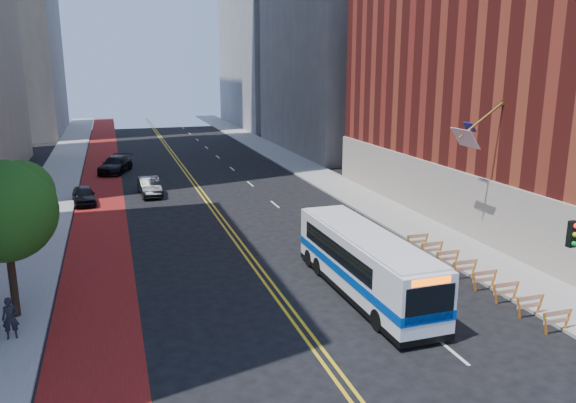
% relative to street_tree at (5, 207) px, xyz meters
% --- Properties ---
extents(ground, '(160.00, 160.00, 0.00)m').
position_rel_street_tree_xyz_m(ground, '(11.24, -6.04, -4.91)').
color(ground, black).
rests_on(ground, ground).
extents(sidewalk_left, '(4.00, 140.00, 0.15)m').
position_rel_street_tree_xyz_m(sidewalk_left, '(-0.76, 23.96, -4.84)').
color(sidewalk_left, gray).
rests_on(sidewalk_left, ground).
extents(sidewalk_right, '(4.00, 140.00, 0.15)m').
position_rel_street_tree_xyz_m(sidewalk_right, '(23.24, 23.96, -4.84)').
color(sidewalk_right, gray).
rests_on(sidewalk_right, ground).
extents(bus_lane_paint, '(3.60, 140.00, 0.01)m').
position_rel_street_tree_xyz_m(bus_lane_paint, '(3.14, 23.96, -4.91)').
color(bus_lane_paint, maroon).
rests_on(bus_lane_paint, ground).
extents(center_line_inner, '(0.14, 140.00, 0.01)m').
position_rel_street_tree_xyz_m(center_line_inner, '(11.06, 23.96, -4.91)').
color(center_line_inner, gold).
rests_on(center_line_inner, ground).
extents(center_line_outer, '(0.14, 140.00, 0.01)m').
position_rel_street_tree_xyz_m(center_line_outer, '(11.42, 23.96, -4.91)').
color(center_line_outer, gold).
rests_on(center_line_outer, ground).
extents(lane_dashes, '(0.14, 98.20, 0.01)m').
position_rel_street_tree_xyz_m(lane_dashes, '(16.04, 31.96, -4.90)').
color(lane_dashes, silver).
rests_on(lane_dashes, ground).
extents(brick_building, '(18.73, 36.00, 22.00)m').
position_rel_street_tree_xyz_m(brick_building, '(33.18, 5.96, 6.05)').
color(brick_building, maroon).
rests_on(brick_building, ground).
extents(construction_barriers, '(1.42, 10.91, 1.00)m').
position_rel_street_tree_xyz_m(construction_barriers, '(20.84, -2.62, -4.24)').
color(construction_barriers, orange).
rests_on(construction_barriers, ground).
extents(street_tree, '(4.20, 4.20, 6.70)m').
position_rel_street_tree_xyz_m(street_tree, '(0.00, 0.00, 0.00)').
color(street_tree, black).
rests_on(street_tree, sidewalk_left).
extents(transit_bus, '(2.59, 11.05, 3.03)m').
position_rel_street_tree_xyz_m(transit_bus, '(15.15, -2.00, -3.33)').
color(transit_bus, white).
rests_on(transit_bus, ground).
extents(car_a, '(2.02, 4.20, 1.39)m').
position_rel_street_tree_xyz_m(car_a, '(1.94, 20.55, -4.22)').
color(car_a, black).
rests_on(car_a, ground).
extents(car_b, '(1.87, 4.62, 1.49)m').
position_rel_street_tree_xyz_m(car_b, '(7.03, 22.01, -4.17)').
color(car_b, black).
rests_on(car_b, ground).
extents(car_c, '(3.91, 5.97, 1.61)m').
position_rel_street_tree_xyz_m(car_c, '(4.50, 33.39, -4.11)').
color(car_c, black).
rests_on(car_c, ground).
extents(pedestrian, '(0.64, 0.45, 1.67)m').
position_rel_street_tree_xyz_m(pedestrian, '(0.08, -2.19, -3.93)').
color(pedestrian, black).
rests_on(pedestrian, sidewalk_left).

